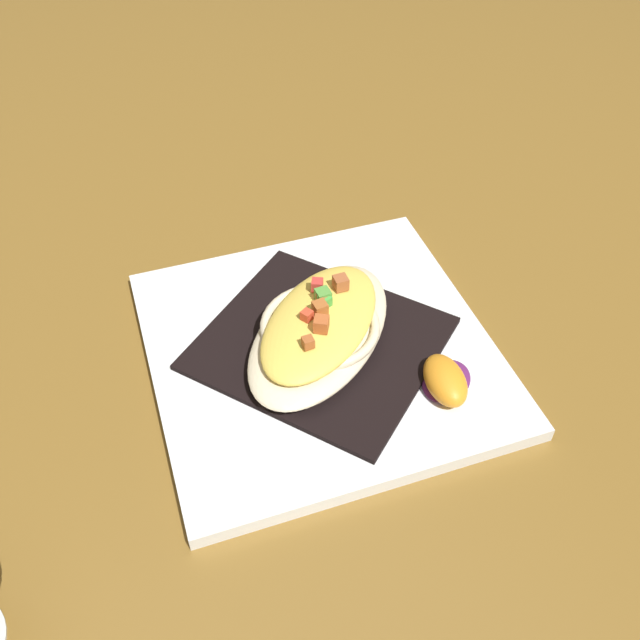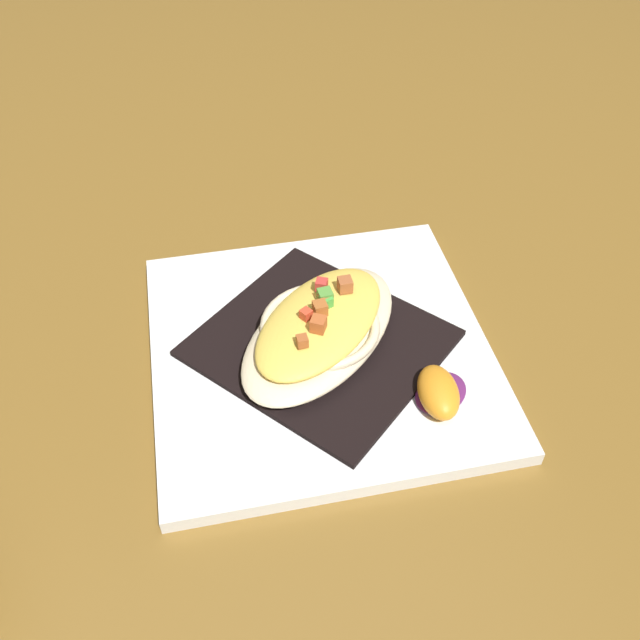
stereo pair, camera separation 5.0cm
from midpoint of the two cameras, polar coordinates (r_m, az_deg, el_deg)
name	(u,v)px [view 2 (the right image)]	position (r m, az deg, el deg)	size (l,w,h in m)	color
ground_plane	(320,355)	(0.60, 2.39, -2.99)	(2.60, 2.60, 0.00)	brown
square_plate	(320,350)	(0.60, 2.41, -2.57)	(0.28, 0.28, 0.01)	white
folded_napkin	(320,343)	(0.59, 2.44, -1.98)	(0.17, 0.19, 0.01)	black
gratin_dish	(320,327)	(0.58, 2.50, -0.71)	(0.20, 0.18, 0.04)	beige
orange_garnish	(439,392)	(0.56, 12.16, -5.86)	(0.06, 0.06, 0.02)	#5C1F5D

